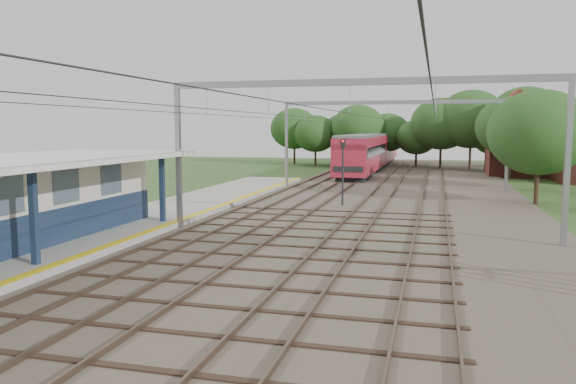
# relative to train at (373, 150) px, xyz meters

# --- Properties ---
(ground) EXTENTS (160.00, 160.00, 0.00)m
(ground) POSITION_rel_train_xyz_m (0.50, -58.51, -2.29)
(ground) COLOR #2D4C1E
(ground) RESTS_ON ground
(ballast_bed) EXTENTS (18.00, 90.00, 0.10)m
(ballast_bed) POSITION_rel_train_xyz_m (4.50, -28.51, -2.24)
(ballast_bed) COLOR #473D33
(ballast_bed) RESTS_ON ground
(platform) EXTENTS (5.00, 52.00, 0.35)m
(platform) POSITION_rel_train_xyz_m (-7.00, -44.51, -2.11)
(platform) COLOR gray
(platform) RESTS_ON ground
(yellow_stripe) EXTENTS (0.45, 52.00, 0.01)m
(yellow_stripe) POSITION_rel_train_xyz_m (-4.75, -44.51, -1.93)
(yellow_stripe) COLOR yellow
(yellow_stripe) RESTS_ON platform
(rail_tracks) EXTENTS (11.80, 88.00, 0.15)m
(rail_tracks) POSITION_rel_train_xyz_m (2.00, -28.51, -2.11)
(rail_tracks) COLOR brown
(rail_tracks) RESTS_ON ballast_bed
(catenary_system) EXTENTS (17.22, 88.00, 7.00)m
(catenary_system) POSITION_rel_train_xyz_m (3.89, -33.22, 3.22)
(catenary_system) COLOR gray
(catenary_system) RESTS_ON ground
(tree_band) EXTENTS (31.72, 30.88, 8.82)m
(tree_band) POSITION_rel_train_xyz_m (4.34, -1.38, 2.63)
(tree_band) COLOR #382619
(tree_band) RESTS_ON ground
(house_far) EXTENTS (8.00, 6.12, 8.66)m
(house_far) POSITION_rel_train_xyz_m (16.50, -6.51, 0.95)
(house_far) COLOR brown
(house_far) RESTS_ON ground
(train) EXTENTS (3.15, 39.17, 4.12)m
(train) POSITION_rel_train_xyz_m (0.00, 0.00, 0.00)
(train) COLOR black
(train) RESTS_ON ballast_bed
(signal_post) EXTENTS (0.32, 0.28, 4.18)m
(signal_post) POSITION_rel_train_xyz_m (1.85, -33.82, 0.31)
(signal_post) COLOR black
(signal_post) RESTS_ON ground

